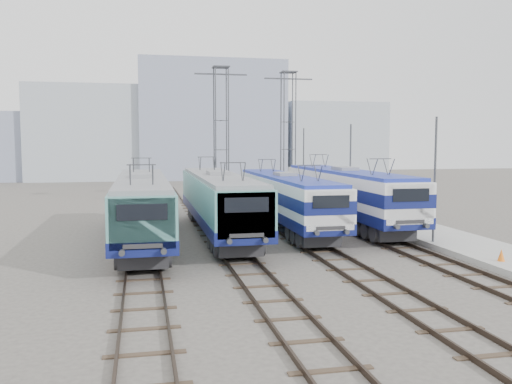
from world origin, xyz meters
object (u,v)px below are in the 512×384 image
(mast_front, at_px, (435,183))
(safety_cone, at_px, (501,255))
(locomotive_center_left, at_px, (219,199))
(catenary_tower_east, at_px, (288,131))
(locomotive_center_right, at_px, (286,196))
(mast_mid, at_px, (350,171))
(locomotive_far_left, at_px, (142,203))
(catenary_tower_west, at_px, (221,131))
(mast_rear, at_px, (303,165))
(locomotive_far_right, at_px, (346,191))

(mast_front, xyz_separation_m, safety_cone, (0.47, -5.04, -2.92))
(locomotive_center_left, xyz_separation_m, catenary_tower_east, (8.75, 16.19, 4.38))
(locomotive_center_right, relative_size, mast_mid, 2.46)
(locomotive_far_left, height_order, locomotive_center_right, locomotive_far_left)
(catenary_tower_west, distance_m, mast_mid, 12.16)
(catenary_tower_west, bearing_deg, mast_rear, 24.94)
(locomotive_far_right, xyz_separation_m, mast_front, (1.85, -8.15, 1.14))
(locomotive_far_left, xyz_separation_m, safety_cone, (15.82, -9.27, -1.68))
(mast_rear, bearing_deg, safety_cone, -89.08)
(locomotive_far_left, distance_m, locomotive_center_left, 4.77)
(locomotive_far_left, relative_size, mast_front, 2.60)
(mast_rear, relative_size, safety_cone, 12.55)
(mast_mid, height_order, mast_rear, same)
(mast_rear, bearing_deg, mast_front, -90.00)
(locomotive_center_left, height_order, catenary_tower_west, catenary_tower_west)
(locomotive_center_right, relative_size, catenary_tower_west, 1.44)
(mast_front, xyz_separation_m, mast_mid, (0.00, 12.00, 0.00))
(catenary_tower_west, bearing_deg, catenary_tower_east, 17.10)
(catenary_tower_west, relative_size, mast_rear, 1.71)
(locomotive_center_right, xyz_separation_m, mast_front, (6.35, -7.03, 1.29))
(catenary_tower_west, bearing_deg, locomotive_center_right, -80.16)
(locomotive_far_left, relative_size, mast_rear, 2.60)
(locomotive_far_left, bearing_deg, locomotive_center_right, 17.27)
(locomotive_far_left, relative_size, safety_cone, 32.56)
(locomotive_center_left, height_order, catenary_tower_east, catenary_tower_east)
(mast_rear, bearing_deg, locomotive_center_left, -120.81)
(locomotive_far_left, xyz_separation_m, locomotive_center_right, (9.00, 2.80, -0.05))
(catenary_tower_west, bearing_deg, mast_mid, -42.93)
(catenary_tower_west, bearing_deg, locomotive_far_right, -60.33)
(mast_front, xyz_separation_m, mast_rear, (0.00, 24.00, 0.00))
(locomotive_far_right, bearing_deg, locomotive_far_left, -163.78)
(locomotive_center_right, bearing_deg, locomotive_far_left, -162.73)
(mast_rear, bearing_deg, locomotive_center_right, -110.51)
(locomotive_center_right, distance_m, mast_mid, 8.17)
(locomotive_center_right, distance_m, safety_cone, 13.96)
(locomotive_center_right, relative_size, mast_front, 2.46)
(mast_front, bearing_deg, locomotive_center_left, 151.83)
(catenary_tower_east, bearing_deg, locomotive_far_left, -126.70)
(locomotive_far_right, height_order, catenary_tower_east, catenary_tower_east)
(locomotive_far_right, distance_m, catenary_tower_west, 14.29)
(locomotive_far_right, height_order, safety_cone, locomotive_far_right)
(mast_rear, height_order, safety_cone, mast_rear)
(locomotive_far_right, relative_size, catenary_tower_west, 1.54)
(catenary_tower_east, height_order, mast_rear, catenary_tower_east)
(locomotive_far_left, height_order, catenary_tower_east, catenary_tower_east)
(mast_mid, relative_size, mast_rear, 1.00)
(locomotive_center_right, distance_m, locomotive_far_right, 4.64)
(safety_cone, bearing_deg, catenary_tower_west, 109.90)
(locomotive_far_left, bearing_deg, mast_front, -15.40)
(catenary_tower_west, xyz_separation_m, catenary_tower_east, (6.50, 2.00, 0.00))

